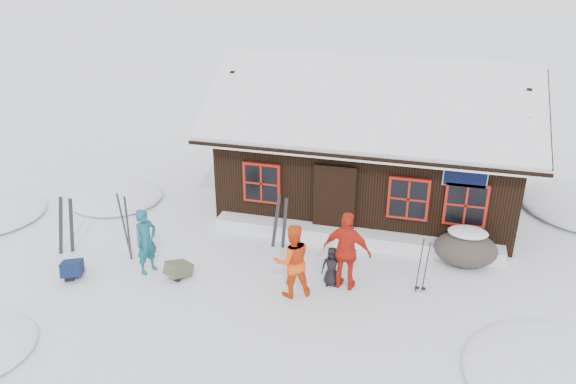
# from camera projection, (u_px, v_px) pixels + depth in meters

# --- Properties ---
(ground) EXTENTS (120.00, 120.00, 0.00)m
(ground) POSITION_uv_depth(u_px,v_px,m) (276.00, 279.00, 13.29)
(ground) COLOR white
(ground) RESTS_ON ground
(mountain_hut) EXTENTS (8.90, 6.09, 4.42)m
(mountain_hut) POSITION_uv_depth(u_px,v_px,m) (371.00, 152.00, 16.68)
(mountain_hut) COLOR black
(mountain_hut) RESTS_ON ground
(snow_drift) EXTENTS (7.60, 0.60, 0.35)m
(snow_drift) POSITION_uv_depth(u_px,v_px,m) (354.00, 236.00, 14.85)
(snow_drift) COLOR white
(snow_drift) RESTS_ON ground
(snow_mounds) EXTENTS (20.60, 13.20, 0.48)m
(snow_mounds) POSITION_uv_depth(u_px,v_px,m) (357.00, 250.00, 14.54)
(snow_mounds) COLOR white
(snow_mounds) RESTS_ON ground
(skier_teal) EXTENTS (0.59, 0.70, 1.64)m
(skier_teal) POSITION_uv_depth(u_px,v_px,m) (146.00, 241.00, 13.28)
(skier_teal) COLOR #165A6A
(skier_teal) RESTS_ON ground
(skier_orange_left) EXTENTS (1.06, 0.98, 1.74)m
(skier_orange_left) POSITION_uv_depth(u_px,v_px,m) (292.00, 261.00, 12.39)
(skier_orange_left) COLOR #EE4B10
(skier_orange_left) RESTS_ON ground
(skier_orange_right) EXTENTS (1.17, 0.61, 1.91)m
(skier_orange_right) POSITION_uv_depth(u_px,v_px,m) (347.00, 251.00, 12.59)
(skier_orange_right) COLOR red
(skier_orange_right) RESTS_ON ground
(skier_crouched) EXTENTS (0.52, 0.38, 0.96)m
(skier_crouched) POSITION_uv_depth(u_px,v_px,m) (332.00, 266.00, 12.90)
(skier_crouched) COLOR black
(skier_crouched) RESTS_ON ground
(boulder) EXTENTS (1.52, 1.14, 0.89)m
(boulder) POSITION_uv_depth(u_px,v_px,m) (466.00, 248.00, 13.73)
(boulder) COLOR #4B433C
(boulder) RESTS_ON ground
(ski_pair_left) EXTENTS (0.55, 0.23, 1.61)m
(ski_pair_left) POSITION_uv_depth(u_px,v_px,m) (66.00, 226.00, 14.12)
(ski_pair_left) COLOR black
(ski_pair_left) RESTS_ON ground
(ski_pair_mid) EXTENTS (0.44, 0.36, 1.70)m
(ski_pair_mid) POSITION_uv_depth(u_px,v_px,m) (126.00, 227.00, 13.99)
(ski_pair_mid) COLOR black
(ski_pair_mid) RESTS_ON ground
(ski_pair_right) EXTENTS (0.51, 0.19, 1.55)m
(ski_pair_right) POSITION_uv_depth(u_px,v_px,m) (280.00, 223.00, 14.35)
(ski_pair_right) COLOR black
(ski_pair_right) RESTS_ON ground
(ski_poles) EXTENTS (0.25, 0.12, 1.37)m
(ski_poles) POSITION_uv_depth(u_px,v_px,m) (423.00, 267.00, 12.57)
(ski_poles) COLOR black
(ski_poles) RESTS_ON ground
(backpack_blue) EXTENTS (0.68, 0.75, 0.33)m
(backpack_blue) POSITION_uv_depth(u_px,v_px,m) (73.00, 271.00, 13.31)
(backpack_blue) COLOR #0F1A41
(backpack_blue) RESTS_ON ground
(backpack_olive) EXTENTS (0.63, 0.69, 0.31)m
(backpack_olive) POSITION_uv_depth(u_px,v_px,m) (179.00, 272.00, 13.30)
(backpack_olive) COLOR #4F513A
(backpack_olive) RESTS_ON ground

